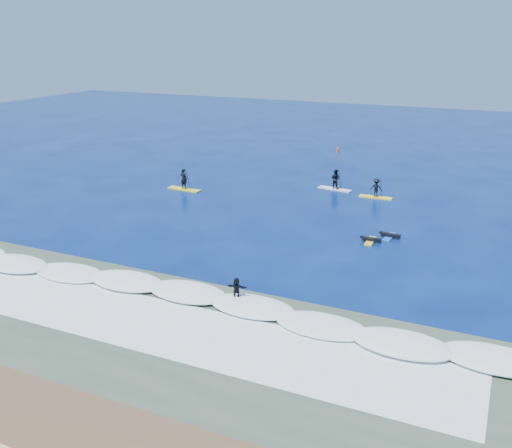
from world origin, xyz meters
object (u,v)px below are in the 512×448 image
at_px(prone_paddler_near, 371,240).
at_px(wave_surfer, 237,290).
at_px(marker_buoy, 338,150).
at_px(sup_paddler_left, 184,182).
at_px(prone_paddler_far, 390,236).
at_px(sup_paddler_center, 335,181).
at_px(sup_paddler_right, 376,189).

xyz_separation_m(prone_paddler_near, wave_surfer, (-4.39, -12.31, 0.61)).
distance_m(prone_paddler_near, marker_buoy, 30.74).
xyz_separation_m(sup_paddler_left, wave_surfer, (14.73, -18.72, 0.01)).
height_order(prone_paddler_near, prone_paddler_far, prone_paddler_far).
distance_m(sup_paddler_center, prone_paddler_far, 13.19).
distance_m(sup_paddler_right, prone_paddler_far, 10.32).
bearing_deg(prone_paddler_far, prone_paddler_near, 147.57).
xyz_separation_m(wave_surfer, marker_buoy, (-6.64, 41.00, -0.41)).
relative_size(wave_surfer, marker_buoy, 2.39).
relative_size(sup_paddler_right, prone_paddler_far, 1.46).
relative_size(sup_paddler_center, marker_buoy, 4.30).
xyz_separation_m(sup_paddler_center, wave_surfer, (1.98, -24.60, -0.10)).
relative_size(sup_paddler_center, prone_paddler_far, 1.66).
bearing_deg(sup_paddler_center, marker_buoy, 115.22).
height_order(sup_paddler_left, prone_paddler_far, sup_paddler_left).
height_order(sup_paddler_left, marker_buoy, sup_paddler_left).
relative_size(sup_paddler_left, sup_paddler_right, 1.17).
bearing_deg(prone_paddler_near, sup_paddler_center, 24.68).
height_order(sup_paddler_center, prone_paddler_far, sup_paddler_center).
relative_size(sup_paddler_left, prone_paddler_far, 1.72).
xyz_separation_m(sup_paddler_left, prone_paddler_far, (20.16, -5.01, -0.59)).
xyz_separation_m(sup_paddler_left, sup_paddler_center, (12.75, 5.88, 0.11)).
bearing_deg(sup_paddler_center, prone_paddler_far, -46.45).
bearing_deg(prone_paddler_far, wave_surfer, 162.59).
bearing_deg(sup_paddler_left, sup_paddler_center, 29.73).
xyz_separation_m(sup_paddler_center, marker_buoy, (-4.66, 16.40, -0.51)).
height_order(sup_paddler_left, prone_paddler_near, sup_paddler_left).
relative_size(sup_paddler_center, sup_paddler_right, 1.13).
bearing_deg(prone_paddler_far, sup_paddler_center, 38.39).
height_order(prone_paddler_near, marker_buoy, marker_buoy).
bearing_deg(sup_paddler_right, prone_paddler_far, -72.60).
height_order(sup_paddler_center, marker_buoy, sup_paddler_center).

